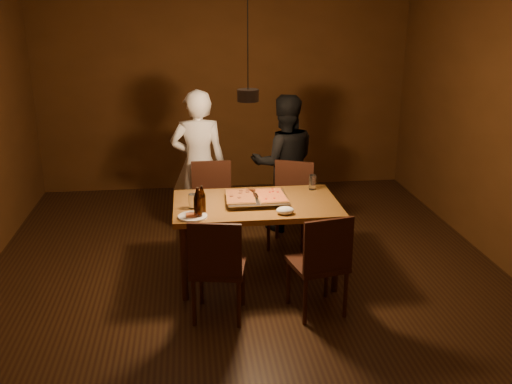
{
  "coord_description": "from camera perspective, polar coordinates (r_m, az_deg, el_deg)",
  "views": [
    {
      "loc": [
        -0.51,
        -4.74,
        2.49
      ],
      "look_at": [
        0.08,
        0.14,
        0.85
      ],
      "focal_mm": 40.0,
      "sensor_mm": 36.0,
      "label": 1
    }
  ],
  "objects": [
    {
      "name": "napkin",
      "position": [
        4.92,
        2.94,
        -1.85
      ],
      "size": [
        0.16,
        0.12,
        0.07
      ],
      "primitive_type": "ellipsoid",
      "color": "white",
      "rests_on": "dining_table"
    },
    {
      "name": "chair_near_left",
      "position": [
        4.57,
        -3.93,
        -6.86
      ],
      "size": [
        0.49,
        0.49,
        0.49
      ],
      "rotation": [
        0.0,
        0.0,
        -0.19
      ],
      "color": "#38190F",
      "rests_on": "floor"
    },
    {
      "name": "water_glass_left",
      "position": [
        5.07,
        -6.3,
        -0.93
      ],
      "size": [
        0.08,
        0.08,
        0.13
      ],
      "primitive_type": "cylinder",
      "color": "silver",
      "rests_on": "dining_table"
    },
    {
      "name": "dining_table",
      "position": [
        5.23,
        -0.0,
        -1.8
      ],
      "size": [
        1.5,
        0.9,
        0.75
      ],
      "color": "#8F5C24",
      "rests_on": "floor"
    },
    {
      "name": "pendant_lamp",
      "position": [
        4.82,
        -0.81,
        9.76
      ],
      "size": [
        0.18,
        0.18,
        1.1
      ],
      "color": "black",
      "rests_on": "ceiling"
    },
    {
      "name": "water_glass_right",
      "position": [
        5.57,
        5.67,
        0.97
      ],
      "size": [
        0.07,
        0.07,
        0.15
      ],
      "primitive_type": "cylinder",
      "color": "silver",
      "rests_on": "dining_table"
    },
    {
      "name": "room_shell",
      "position": [
        4.89,
        -0.79,
        5.58
      ],
      "size": [
        6.0,
        6.0,
        6.0
      ],
      "color": "#34200E",
      "rests_on": "ground"
    },
    {
      "name": "beer_bottle_a",
      "position": [
        4.82,
        -5.84,
        -1.08
      ],
      "size": [
        0.07,
        0.07,
        0.27
      ],
      "color": "black",
      "rests_on": "dining_table"
    },
    {
      "name": "chair_far_right",
      "position": [
        6.04,
        3.59,
        -0.44
      ],
      "size": [
        0.55,
        0.55,
        0.49
      ],
      "rotation": [
        0.0,
        0.0,
        2.74
      ],
      "color": "#38190F",
      "rests_on": "floor"
    },
    {
      "name": "pizza_tray",
      "position": [
        5.21,
        0.08,
        -0.77
      ],
      "size": [
        0.56,
        0.47,
        0.05
      ],
      "primitive_type": "cube",
      "rotation": [
        0.0,
        0.0,
        0.03
      ],
      "color": "silver",
      "rests_on": "dining_table"
    },
    {
      "name": "pizza_meat",
      "position": [
        5.2,
        -1.58,
        -0.43
      ],
      "size": [
        0.27,
        0.42,
        0.02
      ],
      "primitive_type": "cube",
      "rotation": [
        0.0,
        0.0,
        -0.04
      ],
      "color": "maroon",
      "rests_on": "pizza_tray"
    },
    {
      "name": "chair_near_right",
      "position": [
        4.67,
        6.62,
        -6.4
      ],
      "size": [
        0.5,
        0.5,
        0.49
      ],
      "rotation": [
        0.0,
        0.0,
        0.21
      ],
      "color": "#38190F",
      "rests_on": "floor"
    },
    {
      "name": "diner_white",
      "position": [
        6.23,
        -5.77,
        2.78
      ],
      "size": [
        0.59,
        0.39,
        1.63
      ],
      "primitive_type": "imported",
      "rotation": [
        0.0,
        0.0,
        3.14
      ],
      "color": "white",
      "rests_on": "floor"
    },
    {
      "name": "diner_dark",
      "position": [
        6.41,
        2.83,
        2.89
      ],
      "size": [
        0.76,
        0.59,
        1.54
      ],
      "primitive_type": "imported",
      "rotation": [
        0.0,
        0.0,
        3.15
      ],
      "color": "black",
      "rests_on": "floor"
    },
    {
      "name": "spatula",
      "position": [
        5.21,
        0.14,
        -0.31
      ],
      "size": [
        0.16,
        0.26,
        0.04
      ],
      "primitive_type": null,
      "rotation": [
        0.0,
        0.0,
        0.32
      ],
      "color": "silver",
      "rests_on": "pizza_tray"
    },
    {
      "name": "plate_slice",
      "position": [
        4.87,
        -6.36,
        -2.44
      ],
      "size": [
        0.25,
        0.25,
        0.03
      ],
      "color": "white",
      "rests_on": "dining_table"
    },
    {
      "name": "beer_bottle_b",
      "position": [
        4.92,
        -5.43,
        -0.78
      ],
      "size": [
        0.07,
        0.07,
        0.25
      ],
      "color": "black",
      "rests_on": "dining_table"
    },
    {
      "name": "chair_far_left",
      "position": [
        6.05,
        -4.41,
        -0.43
      ],
      "size": [
        0.42,
        0.42,
        0.49
      ],
      "rotation": [
        0.0,
        0.0,
        3.13
      ],
      "color": "#38190F",
      "rests_on": "floor"
    },
    {
      "name": "pizza_cheese",
      "position": [
        5.22,
        1.51,
        -0.35
      ],
      "size": [
        0.27,
        0.42,
        0.02
      ],
      "primitive_type": "cube",
      "rotation": [
        0.0,
        0.0,
        0.04
      ],
      "color": "gold",
      "rests_on": "pizza_tray"
    }
  ]
}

